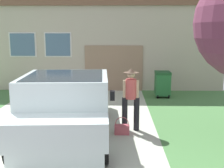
# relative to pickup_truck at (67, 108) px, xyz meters

# --- Properties ---
(pickup_truck) EXTENTS (2.39, 5.16, 1.64)m
(pickup_truck) POSITION_rel_pickup_truck_xyz_m (0.00, 0.00, 0.00)
(pickup_truck) COLOR silver
(pickup_truck) RESTS_ON ground
(person_with_hat) EXTENTS (0.47, 0.41, 1.70)m
(person_with_hat) POSITION_rel_pickup_truck_xyz_m (1.62, 0.53, 0.20)
(person_with_hat) COLOR black
(person_with_hat) RESTS_ON ground
(handbag) EXTENTS (0.39, 0.21, 0.47)m
(handbag) POSITION_rel_pickup_truck_xyz_m (1.39, 0.21, -0.61)
(handbag) COLOR #B24C56
(handbag) RESTS_ON ground
(house_with_garage) EXTENTS (11.39, 5.97, 4.56)m
(house_with_garage) POSITION_rel_pickup_truck_xyz_m (0.57, 8.72, 1.56)
(house_with_garage) COLOR #BAAF9A
(house_with_garage) RESTS_ON ground
(wheeled_trash_bin) EXTENTS (0.60, 0.72, 1.06)m
(wheeled_trash_bin) POSITION_rel_pickup_truck_xyz_m (3.09, 4.57, -0.17)
(wheeled_trash_bin) COLOR #286B38
(wheeled_trash_bin) RESTS_ON ground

